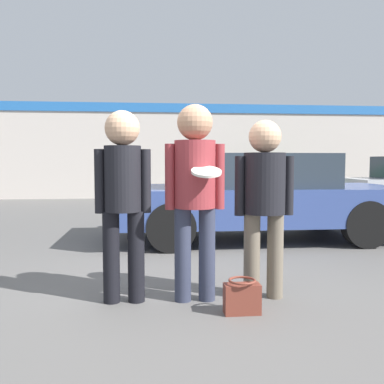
# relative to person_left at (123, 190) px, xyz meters

# --- Properties ---
(ground_plane) EXTENTS (56.00, 56.00, 0.00)m
(ground_plane) POSITION_rel_person_left_xyz_m (0.52, 0.16, -1.01)
(ground_plane) COLOR #5B5956
(storefront_building) EXTENTS (24.00, 0.22, 3.19)m
(storefront_building) POSITION_rel_person_left_xyz_m (0.52, 10.78, 0.61)
(storefront_building) COLOR beige
(storefront_building) RESTS_ON ground
(person_left) EXTENTS (0.49, 0.32, 1.71)m
(person_left) POSITION_rel_person_left_xyz_m (0.00, 0.00, 0.00)
(person_left) COLOR black
(person_left) RESTS_ON ground
(person_middle_with_frisbee) EXTENTS (0.54, 0.57, 1.77)m
(person_middle_with_frisbee) POSITION_rel_person_left_xyz_m (0.64, -0.03, 0.05)
(person_middle_with_frisbee) COLOR #2D3347
(person_middle_with_frisbee) RESTS_ON ground
(person_right) EXTENTS (0.55, 0.38, 1.64)m
(person_right) POSITION_rel_person_left_xyz_m (1.28, -0.02, -0.04)
(person_right) COLOR #665B4C
(person_right) RESTS_ON ground
(parked_car_near) EXTENTS (4.58, 1.92, 1.38)m
(parked_car_near) POSITION_rel_person_left_xyz_m (1.93, 2.90, -0.30)
(parked_car_near) COLOR #334784
(parked_car_near) RESTS_ON ground
(shrub) EXTENTS (1.15, 1.15, 1.15)m
(shrub) POSITION_rel_person_left_xyz_m (4.08, 10.02, -0.44)
(shrub) COLOR #285B2D
(shrub) RESTS_ON ground
(handbag) EXTENTS (0.30, 0.23, 0.29)m
(handbag) POSITION_rel_person_left_xyz_m (0.99, -0.41, -0.87)
(handbag) COLOR brown
(handbag) RESTS_ON ground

